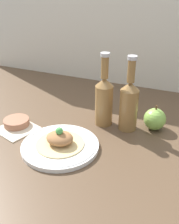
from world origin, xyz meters
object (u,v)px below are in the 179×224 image
(plate, at_px, (60,145))
(cider_bottle_left, at_px, (104,99))
(cider_bottle_right, at_px, (129,103))
(plated_food, at_px, (60,139))
(apple, at_px, (155,119))
(dipping_bowl, at_px, (17,123))

(plate, height_order, cider_bottle_left, cider_bottle_left)
(cider_bottle_right, bearing_deg, plated_food, -128.83)
(cider_bottle_left, bearing_deg, plate, -109.38)
(plate, distance_m, apple, 0.35)
(cider_bottle_left, relative_size, cider_bottle_right, 1.00)
(cider_bottle_left, height_order, cider_bottle_right, same)
(cider_bottle_left, relative_size, dipping_bowl, 2.90)
(plated_food, relative_size, cider_bottle_left, 0.58)
(cider_bottle_left, height_order, apple, cider_bottle_left)
(cider_bottle_left, xyz_separation_m, dipping_bowl, (-0.29, -0.15, -0.09))
(plated_food, xyz_separation_m, dipping_bowl, (-0.22, 0.06, -0.02))
(cider_bottle_left, distance_m, cider_bottle_right, 0.09)
(cider_bottle_left, height_order, dipping_bowl, cider_bottle_left)
(plated_food, bearing_deg, plate, 0.00)
(plate, bearing_deg, apple, 43.48)
(cider_bottle_right, distance_m, dipping_bowl, 0.42)
(apple, relative_size, dipping_bowl, 1.01)
(plated_food, height_order, cider_bottle_left, cider_bottle_left)
(plate, relative_size, cider_bottle_left, 0.93)
(plate, relative_size, plated_food, 1.60)
(plate, height_order, dipping_bowl, dipping_bowl)
(plate, xyz_separation_m, dipping_bowl, (-0.22, 0.06, 0.01))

